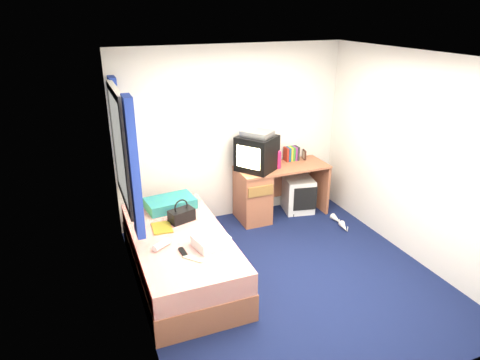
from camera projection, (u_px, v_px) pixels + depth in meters
name	position (u px, v px, depth m)	size (l,w,h in m)	color
ground	(286.00, 276.00, 4.84)	(3.40, 3.40, 0.00)	#0C1438
room_shell	(292.00, 154.00, 4.29)	(3.40, 3.40, 3.40)	white
bed	(181.00, 256.00, 4.73)	(1.01, 2.00, 0.54)	#AA6646
pillow	(170.00, 203.00, 5.22)	(0.58, 0.37, 0.13)	#175098
desk	(263.00, 191.00, 6.05)	(1.30, 0.55, 0.75)	#AA6646
storage_cube	(298.00, 195.00, 6.31)	(0.41, 0.41, 0.51)	white
crt_tv	(257.00, 153.00, 5.79)	(0.63, 0.64, 0.47)	black
vcr	(257.00, 134.00, 5.69)	(0.39, 0.28, 0.08)	#A8A9AB
book_row	(291.00, 154.00, 6.20)	(0.20, 0.13, 0.20)	maroon
picture_frame	(304.00, 155.00, 6.25)	(0.02, 0.12, 0.14)	#321810
pink_water_bottle	(278.00, 160.00, 5.88)	(0.07, 0.07, 0.23)	#D21D50
aerosol_can	(278.00, 159.00, 5.97)	(0.06, 0.06, 0.20)	white
handbag	(182.00, 215.00, 4.89)	(0.32, 0.24, 0.27)	black
towel	(211.00, 241.00, 4.39)	(0.33, 0.28, 0.11)	silver
magazine	(162.00, 228.00, 4.75)	(0.21, 0.28, 0.01)	yellow
water_bottle	(162.00, 245.00, 4.36)	(0.07, 0.07, 0.20)	silver
colour_swatch_fan	(193.00, 259.00, 4.17)	(0.22, 0.06, 0.01)	yellow
remote_control	(183.00, 252.00, 4.28)	(0.05, 0.16, 0.02)	black
window_assembly	(123.00, 150.00, 4.54)	(0.11, 1.42, 1.40)	silver
white_heels	(340.00, 223.00, 5.93)	(0.16, 0.46, 0.09)	silver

